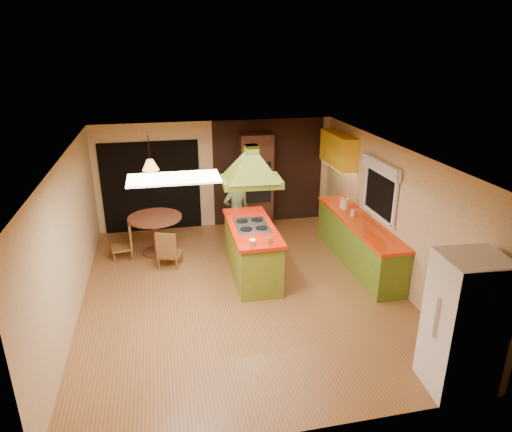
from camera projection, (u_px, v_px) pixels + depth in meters
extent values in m
plane|color=#9A6032|center=(242.00, 290.00, 8.14)|extent=(6.50, 6.50, 0.00)
plane|color=beige|center=(216.00, 175.00, 10.66)|extent=(5.50, 0.00, 5.50)
plane|color=beige|center=(298.00, 341.00, 4.73)|extent=(5.50, 0.00, 5.50)
plane|color=beige|center=(69.00, 239.00, 7.16)|extent=(0.00, 6.50, 6.50)
plane|color=beige|center=(391.00, 214.00, 8.24)|extent=(0.00, 6.50, 6.50)
plane|color=silver|center=(240.00, 153.00, 7.25)|extent=(6.50, 6.50, 0.00)
cube|color=#381E14|center=(268.00, 172.00, 10.89)|extent=(2.64, 0.03, 2.50)
cube|color=black|center=(152.00, 187.00, 10.42)|extent=(2.20, 0.03, 2.10)
cube|color=olive|center=(358.00, 243.00, 9.02)|extent=(0.58, 3.00, 0.86)
cube|color=#E53807|center=(360.00, 221.00, 8.85)|extent=(0.62, 3.05, 0.06)
cube|color=yellow|center=(338.00, 150.00, 9.96)|extent=(0.34, 1.40, 0.70)
cube|color=black|center=(381.00, 191.00, 8.49)|extent=(0.03, 1.16, 0.96)
cube|color=white|center=(381.00, 167.00, 8.31)|extent=(0.10, 1.35, 0.22)
cube|color=white|center=(174.00, 178.00, 5.94)|extent=(1.20, 0.60, 0.03)
cube|color=olive|center=(252.00, 252.00, 8.53)|extent=(0.77, 1.94, 0.94)
cube|color=red|center=(252.00, 227.00, 8.35)|extent=(0.84, 2.03, 0.06)
cube|color=silver|center=(252.00, 225.00, 8.34)|extent=(0.60, 0.86, 0.02)
cube|color=#59691A|center=(252.00, 181.00, 8.04)|extent=(1.07, 0.80, 0.12)
pyramid|color=#59691A|center=(252.00, 153.00, 7.86)|extent=(1.07, 0.80, 0.45)
cube|color=#59691A|center=(252.00, 149.00, 7.83)|extent=(0.22, 0.22, 0.14)
imported|color=#48502A|center=(237.00, 211.00, 9.65)|extent=(0.65, 0.50, 1.59)
cube|color=white|center=(464.00, 324.00, 5.58)|extent=(0.80, 0.76, 1.83)
cube|color=#402214|center=(256.00, 181.00, 10.61)|extent=(0.77, 0.62, 2.24)
cube|color=black|center=(259.00, 172.00, 10.23)|extent=(0.58, 0.05, 0.45)
cube|color=black|center=(259.00, 193.00, 10.41)|extent=(0.58, 0.05, 0.45)
cylinder|color=brown|center=(155.00, 218.00, 9.32)|extent=(1.09, 1.09, 0.05)
cylinder|color=brown|center=(156.00, 235.00, 9.46)|extent=(0.14, 0.14, 0.76)
cylinder|color=brown|center=(158.00, 252.00, 9.59)|extent=(0.61, 0.61, 0.05)
cone|color=#FF9E3F|center=(150.00, 165.00, 8.93)|extent=(0.42, 0.42, 0.21)
cylinder|color=beige|center=(345.00, 204.00, 9.40)|extent=(0.18, 0.18, 0.23)
cylinder|color=#F9E9C8|center=(343.00, 203.00, 9.50)|extent=(0.15, 0.15, 0.17)
cylinder|color=beige|center=(353.00, 213.00, 9.01)|extent=(0.11, 0.11, 0.14)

